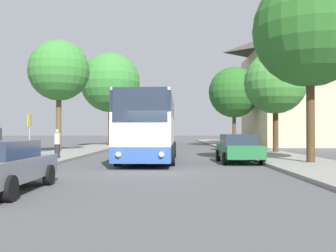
% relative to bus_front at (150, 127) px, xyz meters
% --- Properties ---
extents(ground_plane, '(300.00, 300.00, 0.00)m').
position_rel_bus_front_xyz_m(ground_plane, '(0.66, -5.31, -1.88)').
color(ground_plane, '#4C4C4F').
rests_on(ground_plane, ground).
extents(sidewalk_right, '(4.00, 120.00, 0.15)m').
position_rel_bus_front_xyz_m(sidewalk_right, '(7.66, -5.31, -1.80)').
color(sidewalk_right, gray).
rests_on(sidewalk_right, ground_plane).
extents(building_right_background, '(16.93, 14.87, 15.53)m').
position_rel_bus_front_xyz_m(building_right_background, '(19.16, 24.89, 5.89)').
color(building_right_background, '#C6B28E').
rests_on(building_right_background, ground_plane).
extents(bus_front, '(2.99, 10.99, 3.52)m').
position_rel_bus_front_xyz_m(bus_front, '(0.00, 0.00, 0.00)').
color(bus_front, '#2D519E').
rests_on(bus_front, ground_plane).
extents(bus_middle, '(2.87, 10.22, 3.21)m').
position_rel_bus_front_xyz_m(bus_middle, '(-0.36, 12.75, -0.16)').
color(bus_middle, silver).
rests_on(bus_middle, ground_plane).
extents(bus_rear, '(2.77, 11.14, 3.21)m').
position_rel_bus_front_xyz_m(bus_rear, '(-0.27, 25.26, -0.16)').
color(bus_rear, silver).
rests_on(bus_rear, ground_plane).
extents(parked_car_right_near, '(2.06, 4.38, 1.49)m').
position_rel_bus_front_xyz_m(parked_car_right_near, '(4.74, -1.26, -1.10)').
color(parked_car_right_near, '#236B38').
rests_on(parked_car_right_near, ground_plane).
extents(bus_stop_sign, '(0.08, 0.45, 2.38)m').
position_rel_bus_front_xyz_m(bus_stop_sign, '(-5.67, -2.86, -0.24)').
color(bus_stop_sign, gray).
rests_on(bus_stop_sign, sidewalk_left).
extents(pedestrian_waiting_far, '(0.36, 0.36, 1.61)m').
position_rel_bus_front_xyz_m(pedestrian_waiting_far, '(-5.21, 0.17, -0.92)').
color(pedestrian_waiting_far, '#23232D').
rests_on(pedestrian_waiting_far, sidewalk_left).
extents(tree_left_near, '(4.66, 4.66, 8.53)m').
position_rel_bus_front_xyz_m(tree_left_near, '(-7.49, 8.15, 4.45)').
color(tree_left_near, brown).
rests_on(tree_left_near, sidewalk_left).
extents(tree_left_far, '(6.51, 6.51, 10.14)m').
position_rel_bus_front_xyz_m(tree_left_far, '(-5.63, 21.04, 5.15)').
color(tree_left_far, '#47331E').
rests_on(tree_left_far, sidewalk_left).
extents(tree_right_near, '(5.55, 5.55, 9.21)m').
position_rel_bus_front_xyz_m(tree_right_near, '(7.98, -2.70, 4.69)').
color(tree_right_near, '#47331E').
rests_on(tree_right_near, sidewalk_right).
extents(tree_right_mid, '(4.58, 4.58, 7.37)m').
position_rel_bus_front_xyz_m(tree_right_mid, '(8.81, 7.03, 3.34)').
color(tree_right_mid, '#47331E').
rests_on(tree_right_mid, sidewalk_right).
extents(tree_right_far, '(5.74, 5.74, 8.82)m').
position_rel_bus_front_xyz_m(tree_right_far, '(8.17, 22.57, 4.21)').
color(tree_right_far, '#513D23').
rests_on(tree_right_far, sidewalk_right).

